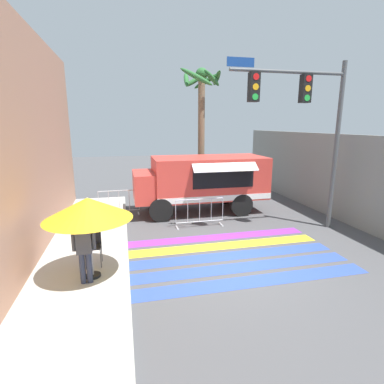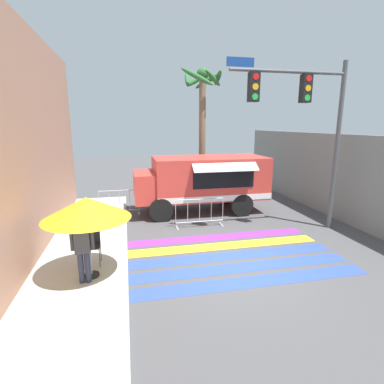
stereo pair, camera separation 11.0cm
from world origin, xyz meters
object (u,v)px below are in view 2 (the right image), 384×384
Objects in this scene: barricade_side at (120,203)px; palm_tree at (202,109)px; vendor_person at (83,247)px; patio_umbrella at (87,208)px; food_truck at (200,179)px; folding_chair at (92,242)px; traffic_signal_pole at (305,112)px; barricade_front at (200,213)px.

palm_tree reaches higher than barricade_side.
vendor_person is 0.94× the size of barricade_side.
palm_tree is (4.97, 8.31, 3.52)m from vendor_person.
vendor_person is at bearing -114.74° from patio_umbrella.
food_truck is 3.33× the size of barricade_side.
patio_umbrella reaches higher than barricade_side.
palm_tree reaches higher than vendor_person.
food_truck is 6.71m from patio_umbrella.
barricade_side is at bearing 176.37° from food_truck.
food_truck reaches higher than folding_chair.
vendor_person is (-0.10, -0.99, 0.29)m from folding_chair.
vendor_person is (-4.17, -5.60, -0.42)m from food_truck.
patio_umbrella is at bearing -127.21° from food_truck.
food_truck is at bearing 52.79° from patio_umbrella.
traffic_signal_pole is at bearing -47.38° from food_truck.
barricade_side is at bearing 152.15° from traffic_signal_pole.
traffic_signal_pole reaches higher than patio_umbrella.
vendor_person is 0.24× the size of palm_tree.
traffic_signal_pole is 5.10m from barricade_front.
palm_tree is (-2.06, 5.82, 0.34)m from traffic_signal_pole.
palm_tree reaches higher than barricade_front.
vendor_person reaches higher than barricade_front.
traffic_signal_pole is 8.11m from vendor_person.
folding_chair reaches higher than barricade_front.
vendor_person is 10.30m from palm_tree.
folding_chair is 1.03m from vendor_person.
folding_chair reaches higher than barricade_side.
patio_umbrella is at bearing -96.28° from barricade_side.
patio_umbrella is 2.04× the size of folding_chair.
barricade_front is at bearing -105.38° from palm_tree.
patio_umbrella is (-4.05, -5.34, 0.42)m from food_truck.
patio_umbrella is at bearing -162.18° from traffic_signal_pole.
food_truck is at bearing 35.58° from folding_chair.
vendor_person reaches higher than barricade_side.
traffic_signal_pole is 7.90m from folding_chair.
folding_chair is (-0.02, 0.73, -1.13)m from patio_umbrella.
traffic_signal_pole is 3.45× the size of barricade_side.
food_truck is at bearing 132.62° from traffic_signal_pole.
food_truck is 0.87× the size of palm_tree.
food_truck is 2.77× the size of patio_umbrella.
palm_tree is (4.24, 2.49, 4.02)m from barricade_side.
barricade_front is (-3.35, 1.14, -3.68)m from traffic_signal_pole.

